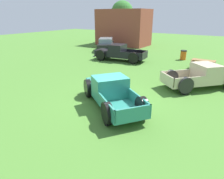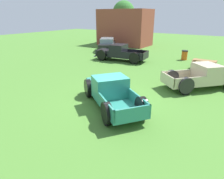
{
  "view_description": "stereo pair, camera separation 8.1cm",
  "coord_description": "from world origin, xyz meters",
  "views": [
    {
      "loc": [
        5.29,
        -7.98,
        4.32
      ],
      "look_at": [
        0.31,
        -0.42,
        0.9
      ],
      "focal_mm": 32.16,
      "sensor_mm": 36.0,
      "label": 1
    },
    {
      "loc": [
        5.35,
        -7.94,
        4.32
      ],
      "look_at": [
        0.31,
        -0.42,
        0.9
      ],
      "focal_mm": 32.16,
      "sensor_mm": 36.0,
      "label": 2
    }
  ],
  "objects": [
    {
      "name": "sedan_distant_b",
      "position": [
        -9.36,
        12.91,
        0.8
      ],
      "size": [
        3.94,
        4.85,
        1.52
      ],
      "color": "black",
      "rests_on": "ground_plane"
    },
    {
      "name": "trash_can",
      "position": [
        0.28,
        12.6,
        0.48
      ],
      "size": [
        0.59,
        0.59,
        0.95
      ],
      "color": "orange",
      "rests_on": "ground_plane"
    },
    {
      "name": "ground_plane",
      "position": [
        0.0,
        0.0,
        0.0
      ],
      "size": [
        80.0,
        80.0,
        0.0
      ],
      "primitive_type": "plane",
      "color": "#477A2D"
    },
    {
      "name": "oak_tree_east",
      "position": [
        -12.28,
        21.69,
        4.59
      ],
      "size": [
        3.46,
        3.46,
        6.35
      ],
      "color": "brown",
      "rests_on": "ground_plane"
    },
    {
      "name": "pickup_truck_foreground",
      "position": [
        0.03,
        -0.22,
        0.7
      ],
      "size": [
        4.85,
        4.17,
        1.46
      ],
      "color": "#2D8475",
      "rests_on": "ground_plane"
    },
    {
      "name": "picnic_table",
      "position": [
        2.65,
        9.69,
        0.49
      ],
      "size": [
        1.82,
        1.5,
        0.78
      ],
      "color": "olive",
      "rests_on": "ground_plane"
    },
    {
      "name": "brick_pavilion",
      "position": [
        -10.03,
        18.28,
        2.48
      ],
      "size": [
        7.3,
        4.04,
        4.96
      ],
      "color": "brown",
      "rests_on": "ground_plane"
    },
    {
      "name": "pickup_truck_behind_left",
      "position": [
        -5.14,
        8.75,
        0.74
      ],
      "size": [
        5.3,
        2.55,
        1.56
      ],
      "color": "black",
      "rests_on": "ground_plane"
    },
    {
      "name": "pickup_truck_behind_right",
      "position": [
        3.62,
        5.16,
        0.7
      ],
      "size": [
        4.52,
        4.7,
        1.48
      ],
      "color": "#C6B793",
      "rests_on": "ground_plane"
    }
  ]
}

